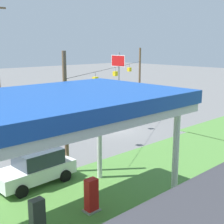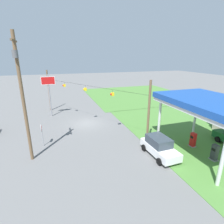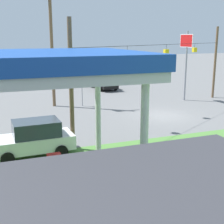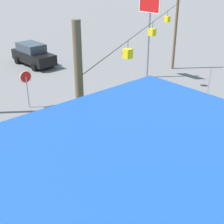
% 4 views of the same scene
% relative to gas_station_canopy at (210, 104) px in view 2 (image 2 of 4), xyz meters
% --- Properties ---
extents(ground_plane, '(160.00, 160.00, 0.00)m').
position_rel_gas_station_canopy_xyz_m(ground_plane, '(-11.90, -9.55, -5.13)').
color(ground_plane, slate).
extents(grass_verge_opposite_corner, '(24.00, 24.00, 0.04)m').
position_rel_gas_station_canopy_xyz_m(grass_verge_opposite_corner, '(-27.90, 6.45, -5.11)').
color(grass_verge_opposite_corner, '#4C7F38').
rests_on(grass_verge_opposite_corner, ground).
extents(gas_station_canopy, '(9.56, 6.55, 5.65)m').
position_rel_gas_station_canopy_xyz_m(gas_station_canopy, '(0.00, 0.00, 0.00)').
color(gas_station_canopy, silver).
rests_on(gas_station_canopy, ground).
extents(fuel_pump_near, '(0.71, 0.56, 1.61)m').
position_rel_gas_station_canopy_xyz_m(fuel_pump_near, '(-1.37, -0.00, -4.37)').
color(fuel_pump_near, gray).
rests_on(fuel_pump_near, ground).
extents(fuel_pump_far, '(0.71, 0.56, 1.61)m').
position_rel_gas_station_canopy_xyz_m(fuel_pump_far, '(1.37, -0.00, -4.37)').
color(fuel_pump_far, gray).
rests_on(fuel_pump_far, ground).
extents(car_at_pumps_front, '(4.40, 2.23, 1.90)m').
position_rel_gas_station_canopy_xyz_m(car_at_pumps_front, '(-1.06, -4.40, -4.17)').
color(car_at_pumps_front, white).
rests_on(car_at_pumps_front, ground).
extents(stop_sign_roadside, '(0.80, 0.08, 2.50)m').
position_rel_gas_station_canopy_xyz_m(stop_sign_roadside, '(-6.72, -15.34, -3.32)').
color(stop_sign_roadside, '#99999E').
rests_on(stop_sign_roadside, ground).
extents(stop_sign_overhead, '(0.22, 2.08, 6.74)m').
position_rel_gas_station_canopy_xyz_m(stop_sign_overhead, '(-16.97, -14.41, -0.33)').
color(stop_sign_overhead, gray).
rests_on(stop_sign_overhead, ground).
extents(utility_pole_main, '(2.20, 0.44, 11.36)m').
position_rel_gas_station_canopy_xyz_m(utility_pole_main, '(-4.27, -16.27, 1.18)').
color(utility_pole_main, brown).
rests_on(utility_pole_main, ground).
extents(signal_span_gantry, '(17.61, 10.24, 7.19)m').
position_rel_gas_station_canopy_xyz_m(signal_span_gantry, '(-11.90, -9.56, -1.24)').
color(signal_span_gantry, brown).
rests_on(signal_span_gantry, ground).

